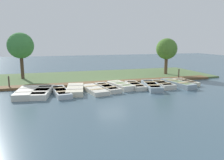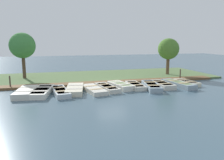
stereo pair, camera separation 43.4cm
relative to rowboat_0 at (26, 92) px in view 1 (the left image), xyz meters
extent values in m
plane|color=#425B6B|center=(-1.18, 6.73, -0.22)|extent=(80.00, 80.00, 0.00)
cube|color=#567042|center=(-6.18, 6.73, -0.14)|extent=(8.00, 24.00, 0.16)
cube|color=brown|center=(-2.49, 6.73, -0.12)|extent=(1.21, 20.88, 0.20)
cube|color=beige|center=(0.00, 0.00, -0.01)|extent=(3.33, 1.54, 0.42)
cube|color=#6B7F51|center=(0.00, 0.00, 0.18)|extent=(2.73, 1.22, 0.03)
cube|color=beige|center=(0.61, -0.08, 0.21)|extent=(0.45, 1.08, 0.03)
cube|color=beige|center=(-0.61, 0.08, 0.21)|extent=(0.45, 1.08, 0.03)
cube|color=silver|center=(0.06, 1.09, -0.03)|extent=(3.59, 1.87, 0.38)
cube|color=#6B7F51|center=(0.06, 1.09, 0.14)|extent=(2.93, 1.49, 0.03)
cube|color=beige|center=(0.70, 0.96, 0.17)|extent=(0.56, 1.16, 0.03)
cube|color=beige|center=(-0.57, 1.22, 0.17)|extent=(0.56, 1.16, 0.03)
cube|color=#B2BCC1|center=(0.31, 2.40, -0.05)|extent=(3.49, 1.35, 0.34)
cube|color=#994C33|center=(0.31, 2.40, 0.11)|extent=(2.86, 1.07, 0.03)
cube|color=tan|center=(0.95, 2.47, 0.13)|extent=(0.44, 0.91, 0.03)
cube|color=tan|center=(-0.33, 2.32, 0.13)|extent=(0.44, 0.91, 0.03)
cube|color=beige|center=(-0.09, 3.49, -0.03)|extent=(3.52, 1.76, 0.37)
cube|color=#994C33|center=(-0.09, 3.49, 0.14)|extent=(2.88, 1.39, 0.03)
cube|color=beige|center=(0.54, 3.38, 0.17)|extent=(0.52, 1.15, 0.03)
cube|color=beige|center=(-0.72, 3.59, 0.17)|extent=(0.52, 1.15, 0.03)
cube|color=beige|center=(0.24, 4.87, -0.06)|extent=(3.41, 1.60, 0.31)
cube|color=#6B7F51|center=(0.24, 4.87, 0.08)|extent=(2.79, 1.27, 0.03)
cube|color=tan|center=(0.85, 4.97, 0.11)|extent=(0.49, 1.04, 0.03)
cube|color=tan|center=(-0.38, 4.77, 0.11)|extent=(0.49, 1.04, 0.03)
cube|color=beige|center=(-0.07, 5.99, -0.05)|extent=(3.24, 1.50, 0.33)
cube|color=beige|center=(-0.07, 5.99, 0.10)|extent=(2.65, 1.19, 0.03)
cube|color=tan|center=(0.52, 6.09, 0.13)|extent=(0.46, 0.92, 0.03)
cube|color=tan|center=(-0.65, 5.88, 0.13)|extent=(0.46, 0.92, 0.03)
cube|color=silver|center=(-0.32, 7.21, -0.01)|extent=(2.92, 1.68, 0.42)
cube|color=#6B7F51|center=(-0.32, 7.21, 0.18)|extent=(2.38, 1.33, 0.03)
cube|color=beige|center=(0.19, 7.32, 0.21)|extent=(0.49, 1.07, 0.03)
cube|color=beige|center=(-0.83, 7.09, 0.21)|extent=(0.49, 1.07, 0.03)
cube|color=beige|center=(-0.28, 8.46, -0.06)|extent=(2.96, 1.12, 0.32)
cube|color=teal|center=(-0.28, 8.46, 0.09)|extent=(2.42, 0.88, 0.03)
cube|color=tan|center=(0.27, 8.43, 0.12)|extent=(0.34, 0.91, 0.03)
cube|color=tan|center=(-0.83, 8.49, 0.12)|extent=(0.34, 0.91, 0.03)
cube|color=#8C9EA8|center=(0.41, 9.59, -0.02)|extent=(3.62, 1.72, 0.39)
cube|color=#994C33|center=(0.41, 9.59, 0.16)|extent=(2.96, 1.37, 0.03)
cube|color=tan|center=(1.06, 9.45, 0.19)|extent=(0.54, 0.96, 0.03)
cube|color=tan|center=(-0.24, 9.73, 0.19)|extent=(0.54, 0.96, 0.03)
cube|color=beige|center=(0.08, 10.71, -0.03)|extent=(2.81, 1.11, 0.38)
cube|color=#994C33|center=(0.08, 10.71, 0.15)|extent=(2.31, 0.87, 0.03)
cube|color=tan|center=(0.61, 10.71, 0.17)|extent=(0.29, 1.01, 0.03)
cube|color=tan|center=(-0.45, 10.70, 0.17)|extent=(0.29, 1.01, 0.03)
cube|color=#8C9EA8|center=(0.29, 12.10, -0.02)|extent=(3.52, 1.48, 0.41)
cube|color=#6B7F51|center=(0.29, 12.10, 0.17)|extent=(2.88, 1.17, 0.03)
cube|color=tan|center=(0.93, 12.20, 0.20)|extent=(0.47, 0.97, 0.03)
cube|color=tan|center=(-0.35, 12.01, 0.20)|extent=(0.47, 0.97, 0.03)
cube|color=beige|center=(-0.31, 13.33, -0.06)|extent=(2.67, 1.17, 0.33)
cube|color=#994C33|center=(-0.31, 13.33, 0.10)|extent=(2.19, 0.92, 0.03)
cube|color=tan|center=(0.18, 13.35, 0.12)|extent=(0.32, 0.95, 0.03)
cube|color=tan|center=(-0.81, 13.30, 0.12)|extent=(0.32, 0.95, 0.03)
cylinder|color=#47382D|center=(-2.52, -1.43, 0.28)|extent=(0.11, 0.11, 1.00)
sphere|color=#47382D|center=(-2.52, -1.43, 0.80)|extent=(0.10, 0.10, 0.10)
cylinder|color=#47382D|center=(-2.52, 14.08, 0.28)|extent=(0.11, 0.11, 1.00)
sphere|color=#47382D|center=(-2.52, 14.08, 0.80)|extent=(0.10, 0.10, 0.10)
cylinder|color=#4C3828|center=(-6.57, -0.78, 1.12)|extent=(0.32, 0.32, 2.68)
sphere|color=#3D7F3D|center=(-6.57, -0.78, 3.14)|extent=(2.46, 2.46, 2.46)
cylinder|color=brown|center=(-5.22, 14.20, 0.94)|extent=(0.35, 0.35, 2.31)
sphere|color=#4C7A2D|center=(-5.22, 14.20, 2.72)|extent=(2.29, 2.29, 2.29)
camera|label=1|loc=(16.12, 1.51, 3.61)|focal=35.00mm
camera|label=2|loc=(16.24, 1.93, 3.61)|focal=35.00mm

